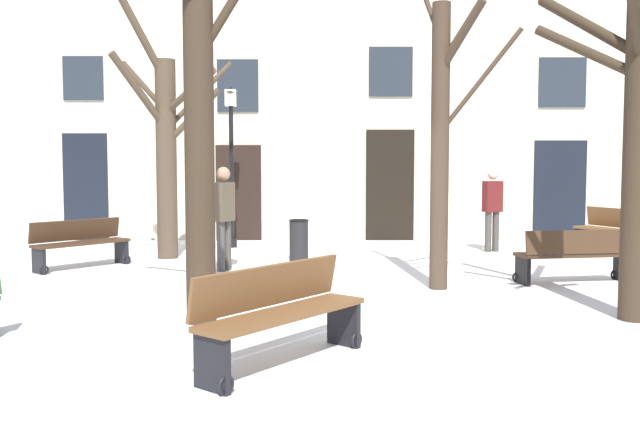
% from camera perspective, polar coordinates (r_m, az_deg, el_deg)
% --- Properties ---
extents(ground_plane, '(29.82, 29.82, 0.00)m').
position_cam_1_polar(ground_plane, '(9.58, 0.03, -6.84)').
color(ground_plane, white).
extents(building_facade, '(18.64, 0.60, 6.74)m').
position_cam_1_polar(building_facade, '(16.69, -0.06, 9.55)').
color(building_facade, beige).
rests_on(building_facade, ground).
extents(tree_near_facade, '(1.44, 1.46, 4.77)m').
position_cam_1_polar(tree_near_facade, '(9.98, 10.15, 6.66)').
color(tree_near_facade, '#423326').
rests_on(tree_near_facade, ground).
extents(tree_center, '(1.80, 2.79, 4.36)m').
position_cam_1_polar(tree_center, '(8.66, 25.01, 6.69)').
color(tree_center, '#382B1E').
rests_on(tree_center, ground).
extents(tree_left_of_center, '(2.37, 1.92, 5.50)m').
position_cam_1_polar(tree_left_of_center, '(7.86, -10.52, 9.97)').
color(tree_left_of_center, '#382B1E').
rests_on(tree_left_of_center, ground).
extents(tree_right_of_center, '(2.16, 1.49, 5.02)m').
position_cam_1_polar(tree_right_of_center, '(13.46, -13.12, 5.75)').
color(tree_right_of_center, '#4C3D2D').
rests_on(tree_right_of_center, ground).
extents(streetlamp, '(0.30, 0.30, 3.56)m').
position_cam_1_polar(streetlamp, '(15.07, -7.73, 5.43)').
color(streetlamp, black).
rests_on(streetlamp, ground).
extents(litter_bin, '(0.39, 0.39, 0.80)m').
position_cam_1_polar(litter_bin, '(12.83, -2.01, -2.26)').
color(litter_bin, black).
rests_on(litter_bin, ground).
extents(bench_back_to_back_right, '(1.46, 1.61, 0.86)m').
position_cam_1_polar(bench_back_to_back_right, '(12.67, -19.84, -2.34)').
color(bench_back_to_back_right, '#3D2819').
rests_on(bench_back_to_back_right, ground).
extents(bench_near_center_tree, '(1.86, 0.76, 0.85)m').
position_cam_1_polar(bench_near_center_tree, '(11.07, 20.64, -3.30)').
color(bench_near_center_tree, '#3D2819').
rests_on(bench_near_center_tree, ground).
extents(bench_facing_shops, '(1.05, 1.66, 0.93)m').
position_cam_1_polar(bench_facing_shops, '(15.43, 23.22, -1.24)').
color(bench_facing_shops, brown).
rests_on(bench_facing_shops, ground).
extents(bench_back_to_back_left, '(1.54, 1.76, 0.91)m').
position_cam_1_polar(bench_back_to_back_left, '(6.16, -3.58, -8.29)').
color(bench_back_to_back_left, brown).
rests_on(bench_back_to_back_left, ground).
extents(person_crossing_plaza, '(0.37, 0.44, 1.80)m').
position_cam_1_polar(person_crossing_plaza, '(11.69, -8.36, 0.07)').
color(person_crossing_plaza, '#403D3A').
rests_on(person_crossing_plaza, ground).
extents(person_strolling, '(0.43, 0.32, 1.76)m').
position_cam_1_polar(person_strolling, '(14.67, 14.20, 0.68)').
color(person_strolling, '#403D3A').
rests_on(person_strolling, ground).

